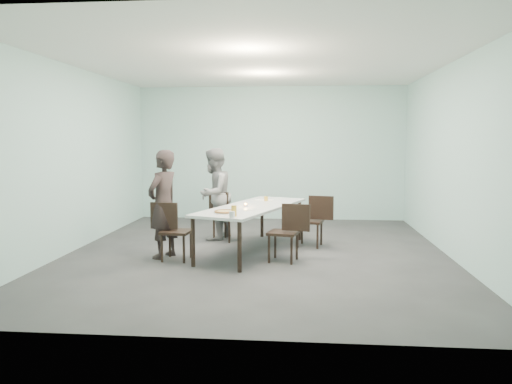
# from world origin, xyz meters

# --- Properties ---
(ground) EXTENTS (7.00, 7.00, 0.00)m
(ground) POSITION_xyz_m (0.00, 0.00, 0.00)
(ground) COLOR #333335
(ground) RESTS_ON ground
(room_shell) EXTENTS (6.02, 7.02, 3.01)m
(room_shell) POSITION_xyz_m (0.00, 0.00, 2.03)
(room_shell) COLOR #ACD8D4
(room_shell) RESTS_ON ground
(table) EXTENTS (1.71, 2.75, 0.75)m
(table) POSITION_xyz_m (-0.08, 0.08, 0.69)
(table) COLOR white
(table) RESTS_ON ground
(chair_near_left) EXTENTS (0.63, 0.46, 0.87)m
(chair_near_left) POSITION_xyz_m (-1.24, -0.58, 0.50)
(chair_near_left) COLOR black
(chair_near_left) RESTS_ON ground
(chair_far_left) EXTENTS (0.65, 0.57, 0.87)m
(chair_far_left) POSITION_xyz_m (-0.69, 0.99, 0.50)
(chair_far_left) COLOR black
(chair_far_left) RESTS_ON ground
(chair_near_right) EXTENTS (0.65, 0.50, 0.87)m
(chair_near_right) POSITION_xyz_m (0.52, -0.53, 0.50)
(chair_near_right) COLOR black
(chair_near_right) RESTS_ON ground
(chair_far_right) EXTENTS (0.65, 0.50, 0.87)m
(chair_far_right) POSITION_xyz_m (0.93, 0.56, 0.50)
(chair_far_right) COLOR black
(chair_far_right) RESTS_ON ground
(diner_near) EXTENTS (0.60, 0.71, 1.66)m
(diner_near) POSITION_xyz_m (-1.40, -0.44, 0.83)
(diner_near) COLOR black
(diner_near) RESTS_ON ground
(diner_far) EXTENTS (0.85, 0.96, 1.66)m
(diner_far) POSITION_xyz_m (-0.88, 1.04, 0.83)
(diner_far) COLOR gray
(diner_far) RESTS_ON ground
(pizza) EXTENTS (0.34, 0.34, 0.04)m
(pizza) POSITION_xyz_m (-0.40, -0.75, 0.77)
(pizza) COLOR white
(pizza) RESTS_ON table
(side_plate) EXTENTS (0.18, 0.18, 0.01)m
(side_plate) POSITION_xyz_m (-0.09, -0.38, 0.76)
(side_plate) COLOR white
(side_plate) RESTS_ON table
(beer_glass) EXTENTS (0.08, 0.08, 0.15)m
(beer_glass) POSITION_xyz_m (-0.23, -1.03, 0.82)
(beer_glass) COLOR gold
(beer_glass) RESTS_ON table
(water_tumbler) EXTENTS (0.08, 0.08, 0.09)m
(water_tumbler) POSITION_xyz_m (-0.23, -1.18, 0.80)
(water_tumbler) COLOR silver
(water_tumbler) RESTS_ON table
(tealight) EXTENTS (0.06, 0.06, 0.05)m
(tealight) POSITION_xyz_m (-0.17, -0.05, 0.77)
(tealight) COLOR silver
(tealight) RESTS_ON table
(amber_tumbler) EXTENTS (0.07, 0.07, 0.08)m
(amber_tumbler) POSITION_xyz_m (0.09, 0.73, 0.79)
(amber_tumbler) COLOR gold
(amber_tumbler) RESTS_ON table
(menu) EXTENTS (0.36, 0.31, 0.01)m
(menu) POSITION_xyz_m (0.04, 0.84, 0.75)
(menu) COLOR silver
(menu) RESTS_ON table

